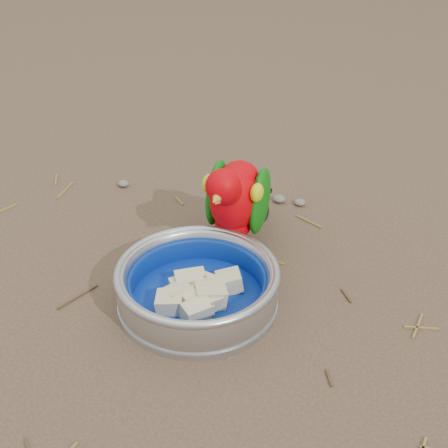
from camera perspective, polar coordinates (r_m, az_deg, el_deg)
The scene contains 6 objects.
ground at distance 0.99m, azimuth -4.74°, elevation -5.03°, with size 60.00×60.00×0.00m, color brown.
food_bowl at distance 0.95m, azimuth -2.19°, elevation -6.40°, with size 0.22×0.22×0.02m, color #B2B2BA.
bowl_wall at distance 0.93m, azimuth -2.23°, elevation -4.97°, with size 0.22×0.22×0.04m, color #B2B2BA, non-canonical shape.
fruit_wedges at distance 0.94m, azimuth -2.22°, elevation -5.31°, with size 0.13×0.13×0.03m, color beige, non-canonical shape.
lory_parrot at distance 1.02m, azimuth 0.91°, elevation 1.44°, with size 0.09×0.19×0.16m, color #C80007, non-canonical shape.
ground_debris at distance 1.03m, azimuth -4.46°, elevation -3.33°, with size 0.90×0.80×0.01m, color olive, non-canonical shape.
Camera 1 is at (0.46, -0.64, 0.61)m, focal length 55.00 mm.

